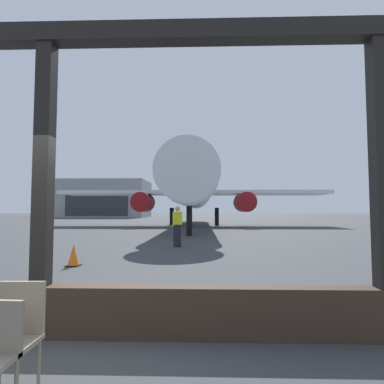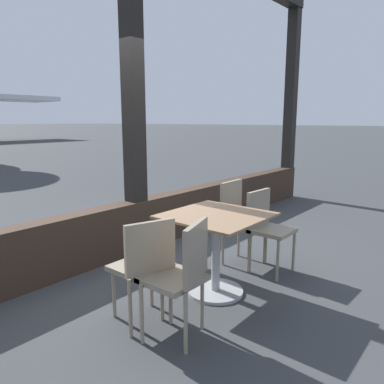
% 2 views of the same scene
% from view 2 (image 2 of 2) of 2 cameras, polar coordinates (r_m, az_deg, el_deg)
% --- Properties ---
extents(window_frame, '(8.66, 0.24, 3.97)m').
position_cam_2_polar(window_frame, '(4.48, -8.93, 8.58)').
color(window_frame, '#38281E').
rests_on(window_frame, ground).
extents(dining_table, '(0.85, 0.85, 0.76)m').
position_cam_2_polar(dining_table, '(3.42, 3.73, -8.25)').
color(dining_table, '#8C6B4C').
rests_on(dining_table, ground).
extents(cafe_chair_window_left, '(0.41, 0.41, 0.93)m').
position_cam_2_polar(cafe_chair_window_left, '(4.14, 7.15, -3.65)').
color(cafe_chair_window_left, gray).
rests_on(cafe_chair_window_left, ground).
extents(cafe_chair_window_right, '(0.48, 0.48, 0.87)m').
position_cam_2_polar(cafe_chair_window_right, '(2.89, -7.30, -10.70)').
color(cafe_chair_window_right, gray).
rests_on(cafe_chair_window_right, ground).
extents(cafe_chair_aisle_left, '(0.41, 0.41, 0.86)m').
position_cam_2_polar(cafe_chair_aisle_left, '(3.99, 11.40, -4.74)').
color(cafe_chair_aisle_left, gray).
rests_on(cafe_chair_aisle_left, ground).
extents(cafe_chair_aisle_right, '(0.48, 0.48, 0.89)m').
position_cam_2_polar(cafe_chair_aisle_right, '(2.70, -1.42, -12.01)').
color(cafe_chair_aisle_right, gray).
rests_on(cafe_chair_aisle_right, ground).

